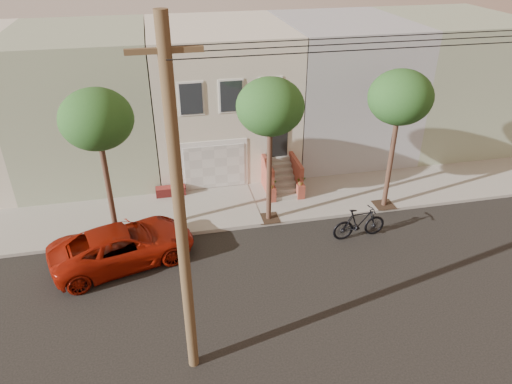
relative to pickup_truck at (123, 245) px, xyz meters
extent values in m
plane|color=black|center=(5.12, -2.30, -0.75)|extent=(90.00, 90.00, 0.00)
cube|color=gray|center=(5.12, 3.05, -0.68)|extent=(40.00, 3.70, 0.15)
cube|color=beige|center=(5.12, 8.90, 2.90)|extent=(7.00, 8.00, 7.00)
cube|color=gray|center=(-1.68, 8.90, 2.90)|extent=(6.50, 8.00, 7.00)
cube|color=gray|center=(11.92, 8.90, 2.90)|extent=(6.50, 8.00, 7.00)
cube|color=gray|center=(18.42, 8.90, 2.90)|extent=(6.50, 8.00, 7.00)
cube|color=silver|center=(4.22, 4.92, 0.65)|extent=(3.20, 0.12, 2.50)
cube|color=beige|center=(4.22, 4.86, 0.55)|extent=(2.90, 0.06, 2.20)
cube|color=gray|center=(4.22, 3.05, -0.59)|extent=(3.20, 3.70, 0.02)
cube|color=maroon|center=(2.02, 4.60, -0.38)|extent=(1.40, 0.45, 0.44)
cube|color=black|center=(7.32, 4.87, 1.80)|extent=(1.00, 0.06, 2.00)
cube|color=#3F4751|center=(3.32, 4.87, 4.00)|extent=(1.00, 0.06, 1.40)
cube|color=silver|center=(3.32, 4.89, 4.00)|extent=(1.15, 0.05, 1.55)
cube|color=#3F4751|center=(5.12, 4.87, 4.00)|extent=(1.00, 0.06, 1.40)
cube|color=silver|center=(5.12, 4.89, 4.00)|extent=(1.15, 0.05, 1.55)
cube|color=#3F4751|center=(6.92, 4.87, 4.00)|extent=(1.00, 0.06, 1.40)
cube|color=silver|center=(6.92, 4.89, 4.00)|extent=(1.15, 0.05, 1.55)
cube|color=gray|center=(7.32, 3.08, -0.50)|extent=(1.20, 0.28, 0.20)
cube|color=gray|center=(7.32, 3.36, -0.30)|extent=(1.20, 0.28, 0.20)
cube|color=gray|center=(7.32, 3.64, -0.10)|extent=(1.20, 0.28, 0.20)
cube|color=gray|center=(7.32, 3.92, 0.10)|extent=(1.20, 0.28, 0.20)
cube|color=gray|center=(7.32, 4.20, 0.30)|extent=(1.20, 0.28, 0.20)
cube|color=gray|center=(7.32, 4.48, 0.50)|extent=(1.20, 0.28, 0.20)
cube|color=gray|center=(7.32, 4.76, 0.70)|extent=(1.20, 0.28, 0.20)
cube|color=brown|center=(6.62, 3.92, 0.20)|extent=(0.18, 1.96, 1.60)
cube|color=brown|center=(8.02, 3.92, 0.20)|extent=(0.18, 1.96, 1.60)
cube|color=brown|center=(6.62, 3.04, -0.25)|extent=(0.35, 0.35, 0.70)
imported|color=#1B4418|center=(6.62, 3.04, 0.32)|extent=(0.40, 0.35, 0.45)
cube|color=brown|center=(8.02, 3.04, -0.25)|extent=(0.35, 0.35, 0.70)
imported|color=#1B4418|center=(8.02, 3.04, 0.32)|extent=(0.41, 0.35, 0.45)
cube|color=#2D2116|center=(-0.38, 1.60, -0.60)|extent=(0.90, 0.90, 0.02)
cylinder|color=#3A241A|center=(-0.38, 1.60, 1.50)|extent=(0.22, 0.22, 4.20)
ellipsoid|color=#1B4418|center=(-0.38, 1.60, 4.55)|extent=(2.70, 2.57, 2.29)
cube|color=#2D2116|center=(6.12, 1.60, -0.60)|extent=(0.90, 0.90, 0.02)
cylinder|color=#3A241A|center=(6.12, 1.60, 1.50)|extent=(0.22, 0.22, 4.20)
ellipsoid|color=#1B4418|center=(6.12, 1.60, 4.55)|extent=(2.70, 2.57, 2.29)
cube|color=#2D2116|center=(11.62, 1.60, -0.60)|extent=(0.90, 0.90, 0.02)
cylinder|color=#3A241A|center=(11.62, 1.60, 1.50)|extent=(0.22, 0.22, 4.20)
ellipsoid|color=#1B4418|center=(11.62, 1.60, 4.55)|extent=(2.70, 2.57, 2.29)
cylinder|color=#4C3723|center=(2.12, -5.50, 4.25)|extent=(0.30, 0.30, 10.00)
cube|color=#4C3723|center=(2.12, -5.50, 8.45)|extent=(1.60, 0.12, 0.12)
imported|color=maroon|center=(0.00, 0.00, 0.00)|extent=(5.89, 3.86, 1.50)
imported|color=black|center=(9.52, -0.38, -0.05)|extent=(2.36, 0.79, 1.40)
camera|label=1|loc=(1.90, -15.36, 10.63)|focal=32.89mm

